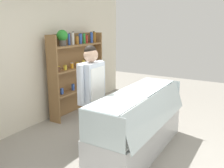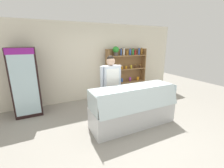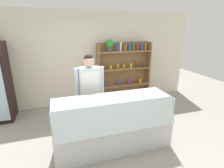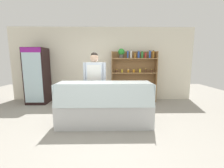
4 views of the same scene
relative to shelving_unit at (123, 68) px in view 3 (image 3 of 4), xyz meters
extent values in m
plane|color=gray|center=(-1.13, -2.06, -1.07)|extent=(12.00, 12.00, 0.00)
cube|color=silver|center=(-1.13, 0.29, 0.28)|extent=(6.80, 0.10, 2.70)
cylinder|color=#2D8C38|center=(-3.16, -0.44, -0.74)|extent=(0.06, 0.06, 0.17)
cylinder|color=red|center=(-3.16, -0.44, -0.23)|extent=(0.07, 0.07, 0.17)
cube|color=olive|center=(0.03, 0.09, -0.16)|extent=(1.62, 0.02, 1.82)
cube|color=olive|center=(-0.77, -0.05, -0.16)|extent=(0.03, 0.28, 1.82)
cube|color=olive|center=(0.82, -0.05, -0.16)|extent=(0.03, 0.28, 1.82)
cube|color=olive|center=(0.03, -0.05, -0.53)|extent=(1.56, 0.28, 0.04)
cube|color=olive|center=(0.03, -0.05, -0.02)|extent=(1.56, 0.28, 0.04)
cube|color=olive|center=(0.03, -0.05, 0.49)|extent=(1.56, 0.28, 0.04)
cylinder|color=#4C4742|center=(-0.43, -0.05, 0.57)|extent=(0.15, 0.15, 0.12)
sphere|color=#298E2D|center=(-0.43, -0.05, 0.72)|extent=(0.23, 0.23, 0.23)
cylinder|color=#3356B2|center=(-0.20, -0.03, 0.63)|extent=(0.06, 0.06, 0.24)
cylinder|color=black|center=(-0.20, -0.05, 0.76)|extent=(0.04, 0.04, 0.02)
cylinder|color=silver|center=(-0.09, -0.04, 0.64)|extent=(0.07, 0.07, 0.27)
cylinder|color=black|center=(-0.09, -0.05, 0.78)|extent=(0.04, 0.04, 0.02)
cylinder|color=#9E6623|center=(0.05, -0.05, 0.60)|extent=(0.07, 0.07, 0.18)
cylinder|color=black|center=(0.05, -0.05, 0.70)|extent=(0.05, 0.05, 0.02)
cylinder|color=#3356B2|center=(0.18, -0.04, 0.62)|extent=(0.08, 0.08, 0.23)
cylinder|color=black|center=(0.18, -0.05, 0.75)|extent=(0.05, 0.05, 0.02)
cylinder|color=#2D8C38|center=(0.31, -0.05, 0.62)|extent=(0.07, 0.07, 0.23)
cylinder|color=black|center=(0.31, -0.05, 0.74)|extent=(0.04, 0.04, 0.02)
cylinder|color=red|center=(0.43, -0.02, 0.60)|extent=(0.06, 0.06, 0.19)
cylinder|color=black|center=(0.43, -0.05, 0.70)|extent=(0.04, 0.04, 0.02)
cylinder|color=#3356B2|center=(0.57, -0.07, 0.63)|extent=(0.07, 0.07, 0.25)
cylinder|color=black|center=(0.57, -0.05, 0.76)|extent=(0.04, 0.04, 0.02)
cylinder|color=#9E6623|center=(0.70, -0.06, 0.63)|extent=(0.08, 0.08, 0.25)
cylinder|color=black|center=(0.70, -0.05, 0.77)|extent=(0.05, 0.05, 0.02)
cylinder|color=brown|center=(-0.60, -0.05, 0.05)|extent=(0.09, 0.09, 0.10)
cylinder|color=gold|center=(-0.60, -0.05, 0.10)|extent=(0.09, 0.09, 0.01)
cylinder|color=yellow|center=(-0.40, -0.06, 0.05)|extent=(0.07, 0.07, 0.09)
cylinder|color=gold|center=(-0.40, -0.05, 0.10)|extent=(0.07, 0.07, 0.01)
cylinder|color=orange|center=(-0.17, -0.06, 0.05)|extent=(0.07, 0.07, 0.11)
cylinder|color=silver|center=(-0.17, -0.05, 0.12)|extent=(0.07, 0.07, 0.01)
cylinder|color=orange|center=(0.02, -0.05, 0.05)|extent=(0.08, 0.08, 0.10)
cylinder|color=gold|center=(0.02, -0.05, 0.10)|extent=(0.08, 0.08, 0.01)
cylinder|color=yellow|center=(0.24, -0.06, 0.06)|extent=(0.07, 0.07, 0.12)
cylinder|color=gold|center=(0.24, -0.05, 0.13)|extent=(0.07, 0.07, 0.01)
cylinder|color=brown|center=(0.45, -0.05, 0.06)|extent=(0.07, 0.07, 0.12)
cylinder|color=gold|center=(0.45, -0.05, 0.13)|extent=(0.07, 0.07, 0.01)
cylinder|color=brown|center=(0.67, -0.06, 0.05)|extent=(0.07, 0.07, 0.10)
cylinder|color=gold|center=(0.67, -0.05, 0.10)|extent=(0.07, 0.07, 0.01)
cube|color=#3356B2|center=(-0.53, -0.05, -0.44)|extent=(0.06, 0.04, 0.13)
cube|color=#3356B2|center=(-0.16, -0.05, -0.44)|extent=(0.06, 0.04, 0.15)
cube|color=purple|center=(0.21, -0.05, -0.43)|extent=(0.07, 0.04, 0.16)
cube|color=orange|center=(0.58, -0.05, -0.44)|extent=(0.08, 0.04, 0.14)
cube|color=silver|center=(-0.97, -2.05, -0.80)|extent=(2.16, 0.71, 0.55)
cube|color=white|center=(-0.97, -2.05, -0.50)|extent=(2.10, 0.65, 0.03)
cube|color=silver|center=(-0.97, -2.38, -0.30)|extent=(2.12, 0.16, 0.47)
cube|color=silver|center=(-0.97, -2.00, -0.07)|extent=(2.12, 0.55, 0.01)
cube|color=silver|center=(-2.04, -2.05, -0.30)|extent=(0.01, 0.67, 0.45)
cube|color=silver|center=(0.10, -2.05, -0.30)|extent=(0.01, 0.67, 0.45)
cube|color=tan|center=(-1.85, -1.96, -0.47)|extent=(0.16, 0.14, 0.04)
cube|color=white|center=(-1.85, -2.18, -0.46)|extent=(0.05, 0.03, 0.02)
cube|color=tan|center=(-1.55, -1.96, -0.47)|extent=(0.16, 0.12, 0.05)
cube|color=white|center=(-1.55, -2.18, -0.46)|extent=(0.05, 0.03, 0.02)
cube|color=beige|center=(-1.26, -1.96, -0.46)|extent=(0.16, 0.11, 0.06)
cube|color=white|center=(-1.26, -2.18, -0.46)|extent=(0.05, 0.03, 0.02)
cube|color=beige|center=(-0.97, -1.96, -0.46)|extent=(0.17, 0.14, 0.05)
cube|color=white|center=(-0.97, -2.18, -0.46)|extent=(0.05, 0.03, 0.02)
cube|color=beige|center=(-0.68, -1.96, -0.47)|extent=(0.16, 0.12, 0.04)
cube|color=white|center=(-0.68, -2.18, -0.46)|extent=(0.05, 0.03, 0.02)
cube|color=tan|center=(-0.39, -1.96, -0.46)|extent=(0.16, 0.11, 0.05)
cube|color=white|center=(-0.39, -2.18, -0.46)|extent=(0.05, 0.03, 0.02)
cube|color=beige|center=(-0.10, -1.96, -0.47)|extent=(0.17, 0.13, 0.05)
cube|color=white|center=(-0.10, -2.18, -0.46)|extent=(0.05, 0.03, 0.02)
cylinder|color=tan|center=(-1.87, -2.16, -0.43)|extent=(0.16, 0.12, 0.12)
cylinder|color=#A35B4C|center=(-1.65, -2.16, -0.41)|extent=(0.18, 0.16, 0.16)
cylinder|color=tan|center=(-1.43, -2.16, -0.43)|extent=(0.19, 0.12, 0.12)
cylinder|color=white|center=(-0.43, -2.13, -0.38)|extent=(0.07, 0.07, 0.22)
cylinder|color=white|center=(-0.33, -2.13, -0.39)|extent=(0.07, 0.07, 0.20)
cylinder|color=#2D2D38|center=(-1.36, -1.36, -0.68)|extent=(0.13, 0.13, 0.79)
cylinder|color=#2D2D38|center=(-1.17, -1.36, -0.68)|extent=(0.13, 0.13, 0.79)
cube|color=silver|center=(-1.26, -1.36, 0.05)|extent=(0.43, 0.24, 0.66)
cube|color=white|center=(-1.26, -1.48, -0.30)|extent=(0.36, 0.01, 1.23)
cylinder|color=silver|center=(-1.53, -1.36, 0.08)|extent=(0.09, 0.09, 0.59)
cylinder|color=silver|center=(-1.00, -1.36, 0.08)|extent=(0.09, 0.09, 0.59)
sphere|color=#D8AD8E|center=(-1.26, -1.36, 0.50)|extent=(0.22, 0.22, 0.22)
sphere|color=black|center=(-1.26, -1.35, 0.55)|extent=(0.19, 0.19, 0.19)
camera|label=1|loc=(-4.38, -3.60, 0.98)|focal=40.00mm
camera|label=2|loc=(-2.97, -4.93, 0.97)|focal=24.00mm
camera|label=3|loc=(-1.86, -4.82, 1.14)|focal=28.00mm
camera|label=4|loc=(-0.86, -5.42, 0.44)|focal=24.00mm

